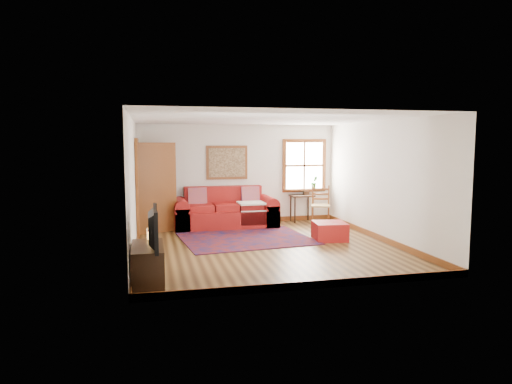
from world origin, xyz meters
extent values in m
plane|color=#3A240F|center=(0.00, 0.00, 0.00)|extent=(5.50, 5.50, 0.00)
cube|color=silver|center=(0.00, 2.75, 1.25)|extent=(5.00, 0.04, 2.50)
cube|color=silver|center=(0.00, -2.75, 1.25)|extent=(5.00, 0.04, 2.50)
cube|color=silver|center=(-2.50, 0.00, 1.25)|extent=(0.04, 5.50, 2.50)
cube|color=silver|center=(2.50, 0.00, 1.25)|extent=(0.04, 5.50, 2.50)
cube|color=white|center=(0.00, 0.00, 2.50)|extent=(5.00, 5.50, 0.04)
cube|color=brown|center=(0.00, 2.73, 0.06)|extent=(5.00, 0.03, 0.12)
cube|color=brown|center=(-2.48, 0.00, 0.06)|extent=(0.03, 5.50, 0.12)
cube|color=brown|center=(2.48, 0.00, 0.06)|extent=(0.03, 5.50, 0.12)
cube|color=white|center=(1.75, 2.73, 1.45)|extent=(1.00, 0.02, 1.20)
cube|color=brown|center=(1.75, 2.72, 2.09)|extent=(1.18, 0.06, 0.09)
cube|color=brown|center=(1.75, 2.72, 0.80)|extent=(1.18, 0.06, 0.09)
cube|color=brown|center=(1.21, 2.72, 1.45)|extent=(0.09, 0.06, 1.20)
cube|color=brown|center=(2.29, 2.72, 1.45)|extent=(0.09, 0.06, 1.20)
cube|color=brown|center=(1.75, 2.72, 1.45)|extent=(1.00, 0.04, 0.05)
cube|color=brown|center=(1.75, 2.65, 0.83)|extent=(1.15, 0.20, 0.04)
imported|color=#246222|center=(2.00, 2.63, 1.01)|extent=(0.18, 0.15, 0.33)
cube|color=black|center=(-2.49, 1.60, 1.02)|extent=(0.02, 0.90, 2.05)
cube|color=brown|center=(-2.46, 1.11, 1.02)|extent=(0.06, 0.09, 2.05)
cube|color=brown|center=(-2.46, 2.10, 1.02)|extent=(0.06, 0.09, 2.05)
cube|color=brown|center=(-2.46, 1.60, 2.09)|extent=(0.06, 1.08, 0.09)
cube|color=brown|center=(-2.04, 1.90, 1.02)|extent=(0.86, 0.35, 2.05)
cube|color=silver|center=(-2.04, 1.90, 1.13)|extent=(0.56, 0.22, 1.33)
cube|color=brown|center=(-0.30, 2.73, 1.55)|extent=(1.05, 0.04, 0.85)
cube|color=tan|center=(-0.30, 2.69, 1.55)|extent=(0.92, 0.03, 0.72)
cube|color=#63130E|center=(-0.23, 0.74, 0.01)|extent=(2.88, 2.41, 0.02)
cube|color=maroon|center=(-0.43, 2.21, 0.22)|extent=(2.48, 1.02, 0.43)
cube|color=maroon|center=(-0.43, 2.58, 0.70)|extent=(1.93, 0.28, 0.54)
cube|color=maroon|center=(-1.49, 2.21, 0.27)|extent=(0.34, 1.02, 0.54)
cube|color=maroon|center=(0.64, 2.21, 0.27)|extent=(0.34, 1.02, 0.54)
cube|color=#CD621D|center=(-1.08, 2.40, 0.73)|extent=(0.45, 0.22, 0.47)
cube|color=#CD621D|center=(0.23, 2.40, 0.73)|extent=(0.45, 0.22, 0.47)
cube|color=silver|center=(0.17, 2.01, 0.60)|extent=(0.63, 0.56, 0.04)
cube|color=maroon|center=(1.48, 0.26, 0.19)|extent=(0.73, 0.73, 0.38)
cube|color=#331E11|center=(1.63, 2.53, 0.68)|extent=(0.58, 0.44, 0.04)
cylinder|color=#331E11|center=(1.39, 2.35, 0.33)|extent=(0.04, 0.04, 0.66)
cylinder|color=#331E11|center=(1.87, 2.35, 0.33)|extent=(0.04, 0.04, 0.66)
cylinder|color=#331E11|center=(1.39, 2.71, 0.33)|extent=(0.04, 0.04, 0.66)
cylinder|color=#331E11|center=(1.87, 2.71, 0.33)|extent=(0.04, 0.04, 0.66)
cube|color=tan|center=(1.91, 1.93, 0.49)|extent=(0.59, 0.57, 0.04)
cylinder|color=brown|center=(1.66, 1.83, 0.24)|extent=(0.04, 0.04, 0.47)
cylinder|color=brown|center=(2.03, 1.69, 0.24)|extent=(0.04, 0.04, 0.47)
cylinder|color=brown|center=(1.80, 2.18, 0.49)|extent=(0.04, 0.04, 0.98)
cylinder|color=brown|center=(2.17, 2.04, 0.49)|extent=(0.04, 0.04, 0.98)
cube|color=brown|center=(1.98, 2.11, 0.76)|extent=(0.38, 0.17, 0.29)
cube|color=#331E11|center=(-2.26, -1.93, 0.28)|extent=(0.46, 1.01, 0.56)
imported|color=black|center=(-2.24, -2.09, 0.85)|extent=(0.13, 1.01, 0.58)
cylinder|color=silver|center=(-2.21, -1.50, 0.65)|extent=(0.12, 0.12, 0.18)
cylinder|color=#FFA53F|center=(-2.21, -1.50, 0.62)|extent=(0.07, 0.07, 0.12)
camera|label=1|loc=(-2.20, -8.61, 2.04)|focal=32.00mm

